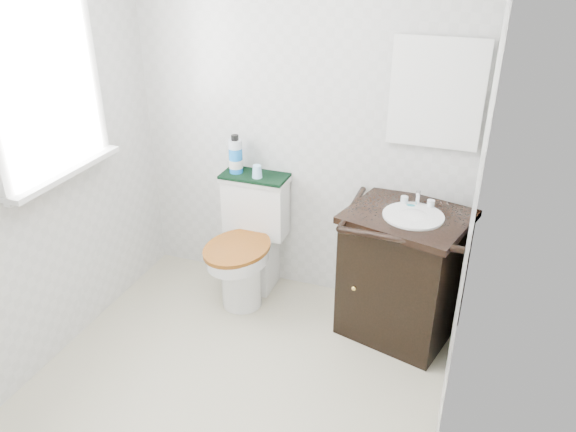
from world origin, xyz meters
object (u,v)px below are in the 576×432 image
Objects in this scene: vanity at (403,271)px; mouthwash_bottle at (236,156)px; toilet at (249,247)px; cup at (257,171)px; trash_bin at (356,284)px.

mouthwash_bottle is (-1.16, 0.19, 0.52)m from vanity.
toilet is 9.85× the size of cup.
cup is at bearing -176.29° from trash_bin.
toilet is 0.53m from cup.
trash_bin is (0.72, 0.13, -0.22)m from toilet.
toilet is at bearing -43.30° from mouthwash_bottle.
trash_bin is at bearing 3.71° from cup.
toilet is 2.97× the size of trash_bin.
trash_bin is 1.08× the size of mouthwash_bottle.
cup reaches higher than trash_bin.
vanity is 0.47m from trash_bin.
mouthwash_bottle is at bearing 168.48° from cup.
mouthwash_bottle is 3.07× the size of cup.
trash_bin is at bearing 10.54° from toilet.
mouthwash_bottle is 0.18m from cup.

